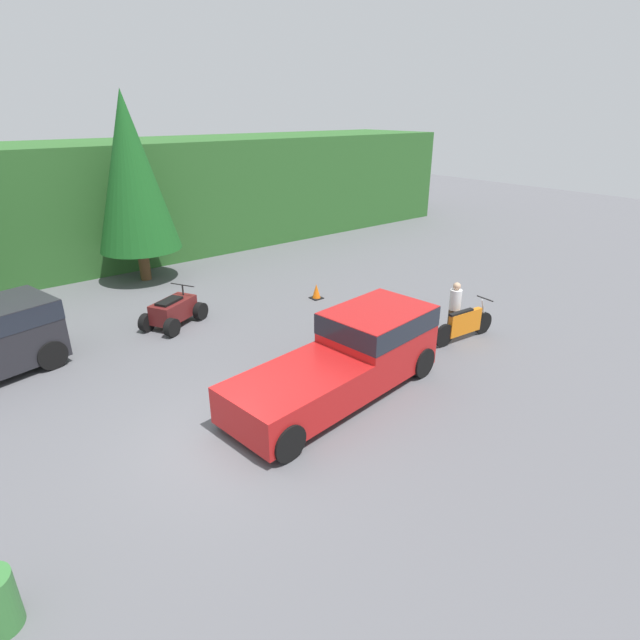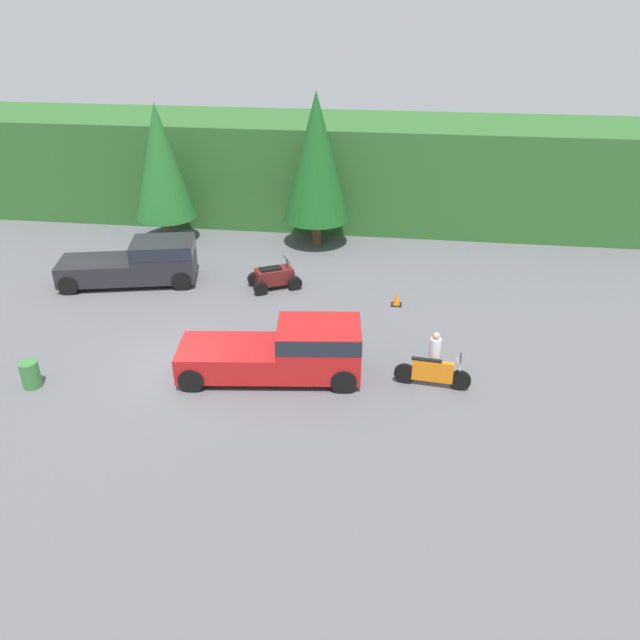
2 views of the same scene
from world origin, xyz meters
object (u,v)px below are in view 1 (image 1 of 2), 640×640
object	(u,v)px
pickup_truck_red	(352,353)
quad_atv	(174,311)
dirt_bike	(465,325)
rider_person	(455,307)
traffic_cone	(316,292)

from	to	relation	value
pickup_truck_red	quad_atv	world-z (taller)	pickup_truck_red
dirt_bike	quad_atv	xyz separation A→B (m)	(-6.33, 6.54, -0.02)
dirt_bike	rider_person	world-z (taller)	rider_person
pickup_truck_red	rider_person	size ratio (longest dim) A/B	3.51
pickup_truck_red	traffic_cone	bearing A→B (deg)	52.42
traffic_cone	pickup_truck_red	bearing A→B (deg)	-120.78
quad_atv	traffic_cone	bearing A→B (deg)	-38.46
traffic_cone	dirt_bike	bearing A→B (deg)	-77.51
dirt_bike	quad_atv	size ratio (longest dim) A/B	1.01
pickup_truck_red	traffic_cone	xyz separation A→B (m)	(3.32, 5.57, -0.72)
dirt_bike	rider_person	size ratio (longest dim) A/B	1.41
pickup_truck_red	rider_person	distance (m)	4.62
quad_atv	rider_person	world-z (taller)	rider_person
dirt_bike	quad_atv	world-z (taller)	quad_atv
rider_person	traffic_cone	world-z (taller)	rider_person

